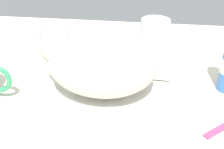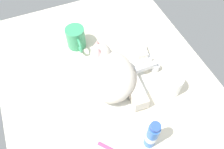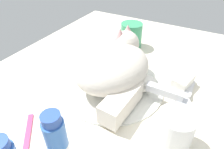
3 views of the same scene
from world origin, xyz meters
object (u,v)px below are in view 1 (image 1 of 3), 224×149
at_px(cat, 99,60).
at_px(rinse_cup, 155,36).
at_px(soap_bar, 78,42).
at_px(faucet, 112,44).

distance_m(cat, rinse_cup, 0.23).
bearing_deg(soap_bar, cat, -63.90).
bearing_deg(rinse_cup, soap_bar, -173.47).
bearing_deg(cat, faucet, 88.32).
bearing_deg(soap_bar, faucet, 0.84).
bearing_deg(cat, rinse_cup, 60.18).
bearing_deg(rinse_cup, cat, -119.82).
bearing_deg(soap_bar, rinse_cup, 6.53).
xyz_separation_m(faucet, rinse_cup, (0.11, 0.02, 0.02)).
relative_size(faucet, rinse_cup, 1.50).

